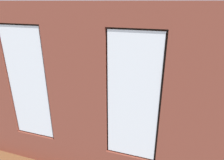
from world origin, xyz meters
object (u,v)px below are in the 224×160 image
Objects in this scene: remote_gray at (106,94)px; table_plant_small at (92,90)px; potted_plant_corner_near_left at (206,77)px; papasan_chair at (104,73)px; candle_jar at (119,93)px; media_console at (50,83)px; potted_plant_mid_room_small at (140,92)px; coffee_table at (106,96)px; potted_plant_near_tv at (47,84)px; potted_plant_foreground_right at (75,65)px; remote_silver at (108,97)px; couch_by_window at (95,138)px; tv_flatscreen at (49,69)px; cup_ceramic at (102,91)px; potted_plant_between_couches at (154,135)px; potted_plant_beside_window_right at (17,116)px; couch_left at (210,124)px; potted_plant_by_left_couch at (191,98)px.

table_plant_small is at bearing -149.65° from remote_gray.
papasan_chair is at bearing 6.68° from potted_plant_corner_near_left.
remote_gray is (0.41, 0.15, -0.05)m from candle_jar.
potted_plant_mid_room_small reaches higher than media_console.
potted_plant_near_tv is at bearing 6.77° from coffee_table.
potted_plant_near_tv reaches higher than media_console.
remote_silver is at bearing 135.13° from potted_plant_foreground_right.
tv_flatscreen reaches higher than couch_by_window.
remote_gray is (0.44, -2.06, 0.10)m from couch_by_window.
cup_ceramic is 0.10× the size of potted_plant_between_couches.
coffee_table is 4.00m from potted_plant_corner_near_left.
coffee_table is 2.72m from potted_plant_beside_window_right.
papasan_chair is (-1.85, -1.18, -0.38)m from tv_flatscreen.
remote_gray is (-0.19, 0.10, -0.04)m from cup_ceramic.
potted_plant_between_couches is (-1.33, -0.05, 0.35)m from couch_by_window.
candle_jar is 0.09× the size of potted_plant_foreground_right.
media_console is (3.01, -0.53, -0.24)m from candle_jar.
cup_ceramic is at bearing -169.42° from potted_plant_near_tv.
couch_left reaches higher than table_plant_small.
potted_plant_by_left_couch is at bearing 31.34° from remote_gray.
media_console is 3.61m from potted_plant_mid_room_small.
couch_left is 2.14× the size of potted_plant_beside_window_right.
media_console is (2.71, -0.81, -0.19)m from remote_silver.
couch_left is at bearing 105.66° from potted_plant_by_left_couch.
potted_plant_by_left_couch is (-3.44, 1.07, -0.12)m from papasan_chair.
candle_jar is 2.08m from papasan_chair.
cup_ceramic is 0.62× the size of remote_silver.
papasan_chair is (-1.85, -1.19, 0.21)m from media_console.
potted_plant_foreground_right is at bearing 0.58° from potted_plant_corner_near_left.
candle_jar is at bearing 45.58° from potted_plant_mid_room_small.
coffee_table is (0.44, -2.06, 0.04)m from couch_by_window.
papasan_chair is at bearing -68.00° from coffee_table.
potted_plant_corner_near_left reaches higher than cup_ceramic.
candle_jar reaches higher than remote_gray.
tv_flatscreen is 0.97× the size of potted_plant_near_tv.
couch_left is at bearing -58.40° from remote_silver.
tv_flatscreen is at bearing 79.37° from potted_plant_foreground_right.
remote_gray is at bearing -127.29° from potted_plant_beside_window_right.
potted_plant_near_tv is at bearing -24.78° from potted_plant_between_couches.
potted_plant_mid_room_small is at bearing -178.86° from tv_flatscreen.
couch_by_window is at bearing 102.00° from coffee_table.
table_plant_small is at bearing 33.70° from potted_plant_corner_near_left.
remote_gray is 0.34× the size of potted_plant_by_left_couch.
table_plant_small is at bearing -175.77° from potted_plant_near_tv.
remote_silver reaches higher than coffee_table.
potted_plant_beside_window_right is at bearing -179.62° from remote_silver.
cup_ceramic is 2.96m from potted_plant_by_left_couch.
table_plant_small is (0.86, 0.27, 0.08)m from candle_jar.
couch_left is 4.98m from potted_plant_beside_window_right.
couch_by_window reaches higher than remote_gray.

